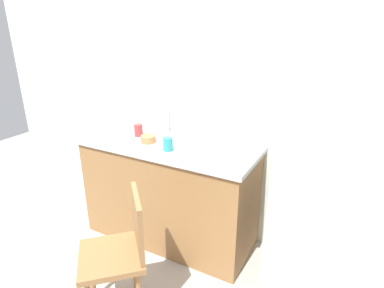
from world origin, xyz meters
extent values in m
plane|color=#9E998E|center=(0.00, 0.00, 0.00)|extent=(8.00, 8.00, 0.00)
cube|color=silver|center=(0.00, 1.00, 1.30)|extent=(4.80, 0.10, 2.60)
cube|color=olive|center=(-0.09, 0.65, 0.44)|extent=(1.48, 0.60, 0.89)
cube|color=#B7B7BC|center=(-0.09, 0.65, 0.91)|extent=(1.52, 0.64, 0.04)
cylinder|color=#B7B7BC|center=(-0.27, 0.90, 1.07)|extent=(0.02, 0.02, 0.28)
cube|color=silver|center=(1.17, 0.64, 0.68)|extent=(0.64, 0.61, 1.36)
cylinder|color=olive|center=(-0.19, -0.24, 0.23)|extent=(0.04, 0.04, 0.45)
cylinder|color=olive|center=(0.03, -0.04, 0.23)|extent=(0.04, 0.04, 0.45)
cube|color=olive|center=(0.02, -0.25, 0.47)|extent=(0.57, 0.57, 0.04)
cube|color=olive|center=(0.16, -0.12, 0.69)|extent=(0.27, 0.28, 0.40)
cube|color=white|center=(0.46, 0.73, 0.95)|extent=(0.28, 0.20, 0.05)
cylinder|color=#C67042|center=(-0.25, 0.58, 0.96)|extent=(0.13, 0.13, 0.06)
cylinder|color=teal|center=(-0.01, 0.50, 0.98)|extent=(0.08, 0.08, 0.11)
cylinder|color=red|center=(-0.42, 0.67, 0.98)|extent=(0.08, 0.08, 0.11)
cylinder|color=white|center=(-0.50, 0.45, 0.97)|extent=(0.07, 0.07, 0.07)
camera|label=1|loc=(1.25, -1.44, 1.87)|focal=29.55mm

